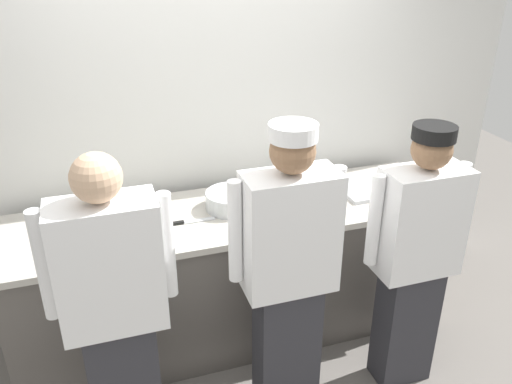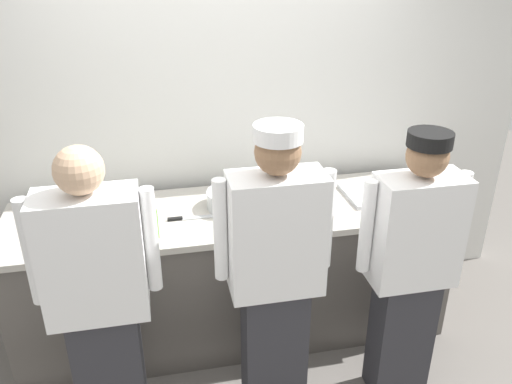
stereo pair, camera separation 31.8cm
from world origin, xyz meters
name	(u,v)px [view 2 (the right image)]	position (x,y,z in m)	size (l,w,h in m)	color
ground_plane	(247,369)	(0.00, 0.00, 0.00)	(9.00, 9.00, 0.00)	slate
wall_back	(220,104)	(0.00, 0.91, 1.45)	(4.36, 0.10, 2.91)	silver
prep_counter	(235,272)	(0.00, 0.40, 0.47)	(2.78, 0.76, 0.93)	#56514C
chef_near_left	(99,299)	(-0.77, -0.29, 0.88)	(0.61, 0.24, 1.66)	#2D2D33
chef_center	(275,272)	(0.10, -0.28, 0.90)	(0.61, 0.24, 1.69)	#2D2D33
chef_far_right	(411,265)	(0.84, -0.30, 0.86)	(0.59, 0.24, 1.61)	#2D2D33
plate_stack_front	(145,215)	(-0.54, 0.34, 0.98)	(0.21, 0.21, 0.10)	white
plate_stack_rear	(300,193)	(0.44, 0.47, 0.97)	(0.22, 0.22, 0.08)	white
mixing_bowl_steel	(233,199)	(0.00, 0.44, 0.98)	(0.32, 0.32, 0.11)	#B7BABF
sheet_tray	(377,193)	(0.95, 0.41, 0.94)	(0.42, 0.36, 0.02)	#B7BABF
squeeze_bottle_primary	(123,224)	(-0.65, 0.18, 1.02)	(0.06, 0.06, 0.19)	#E5E066
squeeze_bottle_secondary	(153,222)	(-0.49, 0.15, 1.03)	(0.06, 0.06, 0.21)	#56A333
ramekin_orange_sauce	(84,221)	(-0.89, 0.38, 0.95)	(0.09, 0.09, 0.05)	white
ramekin_yellow_sauce	(267,194)	(0.24, 0.53, 0.95)	(0.11, 0.11, 0.04)	white
ramekin_red_sauce	(329,196)	(0.62, 0.41, 0.95)	(0.10, 0.10, 0.05)	white
ramekin_green_sauce	(82,208)	(-0.91, 0.56, 0.95)	(0.10, 0.10, 0.05)	white
chefs_knife	(187,218)	(-0.30, 0.34, 0.93)	(0.27, 0.03, 0.02)	#B7BABF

